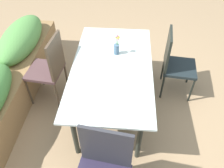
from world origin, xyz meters
The scene contains 6 objects.
ground_plane centered at (0.00, 0.00, 0.00)m, with size 12.00×12.00×0.00m, color #9E7F5B.
dining_table centered at (0.05, 0.07, 0.67)m, with size 1.77×0.97×0.73m.
chair_far_side centered at (0.18, 0.90, 0.57)m, with size 0.48×0.48×1.01m.
chair_near_right centered at (0.46, -0.77, 0.53)m, with size 0.49×0.49×0.97m.
flower_vase centered at (0.31, 0.03, 0.85)m, with size 0.07×0.07×0.29m.
planter_box centered at (0.14, 1.49, 0.38)m, with size 2.80×0.55×0.81m.
Camera 1 is at (-2.05, -0.09, 2.47)m, focal length 36.12 mm.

